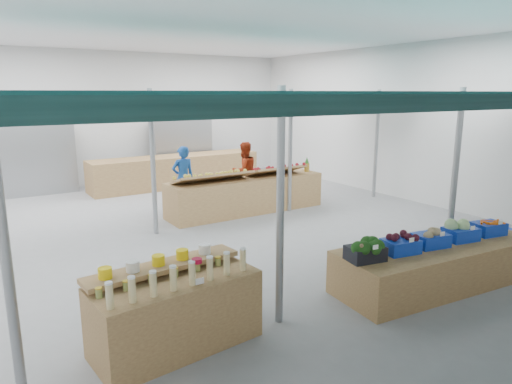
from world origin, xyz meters
TOP-DOWN VIEW (x-y plane):
  - floor at (0.00, 0.00)m, footprint 13.00×13.00m
  - hall at (0.00, 1.44)m, footprint 13.00×13.00m
  - pole_grid at (0.75, -1.75)m, footprint 10.00×4.60m
  - awnings at (0.75, -1.75)m, footprint 9.50×7.08m
  - back_shelving_left at (-2.50, 6.00)m, footprint 2.00×0.50m
  - back_shelving_right at (2.00, 6.00)m, footprint 2.00×0.50m
  - bottle_shelf at (-2.36, -3.81)m, footprint 1.96×1.30m
  - veg_counter at (1.72, -4.36)m, footprint 3.44×1.42m
  - fruit_counter at (1.54, 1.00)m, footprint 4.03×0.98m
  - far_counter at (1.34, 4.94)m, footprint 5.40×1.15m
  - crate_stack at (3.30, -4.32)m, footprint 0.61×0.50m
  - vendor_left at (0.34, 2.10)m, footprint 0.59×0.39m
  - vendor_right at (2.14, 2.10)m, footprint 0.79×0.61m
  - crate_broccoli at (0.28, -4.23)m, footprint 0.56×0.45m
  - crate_beets at (0.93, -4.29)m, footprint 0.56×0.45m
  - crate_celeriac at (1.53, -4.34)m, footprint 0.56×0.45m
  - crate_cabbage at (2.18, -4.40)m, footprint 0.56×0.45m
  - crate_carrots at (2.83, -4.46)m, footprint 0.56×0.45m
  - sparrow at (0.12, -4.33)m, footprint 0.12×0.09m
  - pole_ribbon at (-2.18, -4.09)m, footprint 0.12×0.12m
  - apple_heap_yellow at (0.58, 0.90)m, footprint 1.91×0.72m
  - apple_heap_red at (2.36, 0.91)m, footprint 1.51×0.72m
  - pineapple at (3.36, 0.91)m, footprint 0.14×0.14m

SIDE VIEW (x-z plane):
  - floor at x=0.00m, z-range 0.00..0.00m
  - crate_stack at x=3.30m, z-range 0.00..0.64m
  - veg_counter at x=1.72m, z-range 0.00..0.65m
  - fruit_counter at x=1.54m, z-range 0.00..0.86m
  - bottle_shelf at x=-2.36m, z-range -0.10..1.02m
  - far_counter at x=1.34m, z-range 0.00..0.97m
  - crate_carrots at x=2.83m, z-range 0.62..0.91m
  - crate_beets at x=0.93m, z-range 0.64..0.93m
  - crate_celeriac at x=1.53m, z-range 0.64..0.95m
  - vendor_left at x=0.34m, z-range 0.00..1.61m
  - vendor_right at x=2.14m, z-range 0.00..1.61m
  - crate_broccoli at x=0.28m, z-range 0.63..0.98m
  - crate_cabbage at x=2.18m, z-range 0.63..0.98m
  - sparrow at x=0.12m, z-range 0.84..0.96m
  - back_shelving_left at x=-2.50m, z-range 0.00..2.00m
  - back_shelving_right at x=2.00m, z-range 0.00..2.00m
  - apple_heap_yellow at x=0.58m, z-range 0.89..1.16m
  - apple_heap_red at x=2.36m, z-range 0.89..1.16m
  - pineapple at x=3.36m, z-range 0.85..1.24m
  - pole_ribbon at x=-2.18m, z-range 0.94..1.22m
  - pole_grid at x=0.75m, z-range 0.31..3.31m
  - hall at x=0.00m, z-range -3.85..9.15m
  - awnings at x=0.75m, z-range 2.63..2.93m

